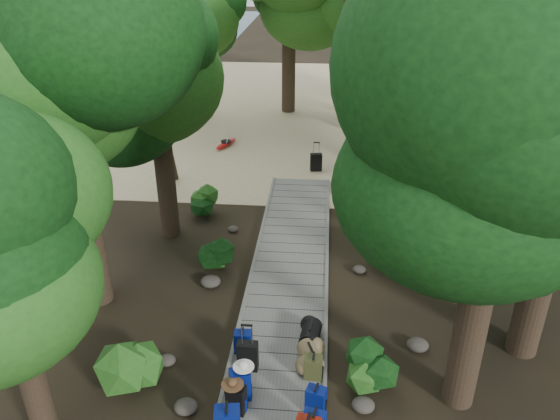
# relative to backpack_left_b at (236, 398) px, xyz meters

# --- Properties ---
(ground) EXTENTS (120.00, 120.00, 0.00)m
(ground) POSITION_rel_backpack_left_b_xyz_m (0.62, 3.58, -0.43)
(ground) COLOR black
(ground) RESTS_ON ground
(sand_beach) EXTENTS (40.00, 22.00, 0.02)m
(sand_beach) POSITION_rel_backpack_left_b_xyz_m (0.62, 19.58, -0.42)
(sand_beach) COLOR #CEB68B
(sand_beach) RESTS_ON ground
(boardwalk) EXTENTS (2.00, 12.00, 0.12)m
(boardwalk) POSITION_rel_backpack_left_b_xyz_m (0.62, 4.58, -0.37)
(boardwalk) COLOR slate
(boardwalk) RESTS_ON ground
(backpack_left_b) EXTENTS (0.38, 0.30, 0.62)m
(backpack_left_b) POSITION_rel_backpack_left_b_xyz_m (0.00, 0.00, 0.00)
(backpack_left_b) COLOR black
(backpack_left_b) RESTS_ON boardwalk
(backpack_left_c) EXTENTS (0.44, 0.37, 0.70)m
(backpack_left_c) POSITION_rel_backpack_left_b_xyz_m (0.02, 0.32, 0.04)
(backpack_left_c) COLOR navy
(backpack_left_c) RESTS_ON boardwalk
(backpack_left_d) EXTENTS (0.35, 0.26, 0.52)m
(backpack_left_d) POSITION_rel_backpack_left_b_xyz_m (-0.12, 1.60, -0.05)
(backpack_left_d) COLOR navy
(backpack_left_d) RESTS_ON boardwalk
(backpack_right_c) EXTENTS (0.40, 0.33, 0.59)m
(backpack_right_c) POSITION_rel_backpack_left_b_xyz_m (1.42, 0.11, -0.01)
(backpack_right_c) COLOR navy
(backpack_right_c) RESTS_ON boardwalk
(backpack_right_d) EXTENTS (0.36, 0.26, 0.53)m
(backpack_right_d) POSITION_rel_backpack_left_b_xyz_m (1.34, 0.97, -0.04)
(backpack_right_d) COLOR #3F3F1D
(backpack_right_d) RESTS_ON boardwalk
(duffel_right_khaki) EXTENTS (0.58, 0.70, 0.40)m
(duffel_right_khaki) POSITION_rel_backpack_left_b_xyz_m (1.28, 1.33, -0.11)
(duffel_right_khaki) COLOR olive
(duffel_right_khaki) RESTS_ON boardwalk
(duffel_right_black) EXTENTS (0.48, 0.69, 0.41)m
(duffel_right_black) POSITION_rel_backpack_left_b_xyz_m (1.26, 1.99, -0.11)
(duffel_right_black) COLOR black
(duffel_right_black) RESTS_ON boardwalk
(suitcase_on_boardwalk) EXTENTS (0.41, 0.23, 0.62)m
(suitcase_on_boardwalk) POSITION_rel_backpack_left_b_xyz_m (0.05, 1.10, 0.00)
(suitcase_on_boardwalk) COLOR black
(suitcase_on_boardwalk) RESTS_ON boardwalk
(lone_suitcase_on_sand) EXTENTS (0.45, 0.30, 0.65)m
(lone_suitcase_on_sand) POSITION_rel_backpack_left_b_xyz_m (1.11, 11.67, -0.08)
(lone_suitcase_on_sand) COLOR black
(lone_suitcase_on_sand) RESTS_ON sand_beach
(hat_brown) EXTENTS (0.40, 0.40, 0.12)m
(hat_brown) POSITION_rel_backpack_left_b_xyz_m (-0.05, 0.01, 0.37)
(hat_brown) COLOR #51351E
(hat_brown) RESTS_ON backpack_left_b
(hat_white) EXTENTS (0.39, 0.39, 0.13)m
(hat_white) POSITION_rel_backpack_left_b_xyz_m (0.09, 0.37, 0.46)
(hat_white) COLOR silver
(hat_white) RESTS_ON backpack_left_c
(kayak) EXTENTS (1.66, 3.09, 0.30)m
(kayak) POSITION_rel_backpack_left_b_xyz_m (-2.66, 13.96, -0.26)
(kayak) COLOR #BA0F10
(kayak) RESTS_ON sand_beach
(sun_lounger) EXTENTS (1.12, 1.82, 0.56)m
(sun_lounger) POSITION_rel_backpack_left_b_xyz_m (3.36, 13.97, -0.13)
(sun_lounger) COLOR silver
(sun_lounger) RESTS_ON sand_beach
(tree_right_a) EXTENTS (4.90, 4.90, 8.17)m
(tree_right_a) POSITION_rel_backpack_left_b_xyz_m (4.07, 0.76, 3.66)
(tree_right_a) COLOR black
(tree_right_a) RESTS_ON ground
(tree_right_c) EXTENTS (4.96, 4.96, 8.59)m
(tree_right_c) POSITION_rel_backpack_left_b_xyz_m (4.60, 5.49, 3.87)
(tree_right_c) COLOR black
(tree_right_c) RESTS_ON ground
(tree_right_d) EXTENTS (6.53, 6.53, 11.97)m
(tree_right_d) POSITION_rel_backpack_left_b_xyz_m (6.23, 7.48, 5.55)
(tree_right_d) COLOR black
(tree_right_d) RESTS_ON ground
(tree_right_e) EXTENTS (5.54, 5.54, 9.97)m
(tree_right_e) POSITION_rel_backpack_left_b_xyz_m (5.32, 10.56, 4.56)
(tree_right_e) COLOR black
(tree_right_e) RESTS_ON ground
(tree_right_f) EXTENTS (5.67, 5.67, 10.12)m
(tree_right_f) POSITION_rel_backpack_left_b_xyz_m (6.64, 13.38, 4.63)
(tree_right_f) COLOR black
(tree_right_f) RESTS_ON ground
(tree_left_a) EXTENTS (3.84, 3.84, 6.40)m
(tree_left_a) POSITION_rel_backpack_left_b_xyz_m (-3.23, -0.71, 2.77)
(tree_left_a) COLOR black
(tree_left_a) RESTS_ON ground
(tree_left_b) EXTENTS (5.27, 5.27, 9.49)m
(tree_left_b) POSITION_rel_backpack_left_b_xyz_m (-3.85, 3.25, 4.32)
(tree_left_b) COLOR black
(tree_left_b) RESTS_ON ground
(tree_left_c) EXTENTS (4.39, 4.39, 7.63)m
(tree_left_c) POSITION_rel_backpack_left_b_xyz_m (-2.98, 6.53, 3.39)
(tree_left_c) COLOR black
(tree_left_c) RESTS_ON ground
(tree_back_a) EXTENTS (5.35, 5.35, 9.26)m
(tree_back_a) POSITION_rel_backpack_left_b_xyz_m (-0.47, 19.25, 4.20)
(tree_back_a) COLOR black
(tree_back_a) RESTS_ON ground
(tree_back_b) EXTENTS (5.64, 5.64, 10.08)m
(tree_back_b) POSITION_rel_backpack_left_b_xyz_m (2.68, 19.19, 4.61)
(tree_back_b) COLOR black
(tree_back_b) RESTS_ON ground
(tree_back_c) EXTENTS (5.06, 5.06, 9.10)m
(tree_back_c) POSITION_rel_backpack_left_b_xyz_m (6.06, 18.39, 4.12)
(tree_back_c) COLOR black
(tree_back_c) RESTS_ON ground
(tree_back_d) EXTENTS (4.65, 4.65, 7.74)m
(tree_back_d) POSITION_rel_backpack_left_b_xyz_m (-4.58, 17.68, 3.44)
(tree_back_d) COLOR black
(tree_back_d) RESTS_ON ground
(palm_right_a) EXTENTS (4.36, 4.36, 7.43)m
(palm_right_a) POSITION_rel_backpack_left_b_xyz_m (3.18, 9.21, 3.29)
(palm_right_a) COLOR #103911
(palm_right_a) RESTS_ON ground
(palm_right_b) EXTENTS (4.51, 4.51, 8.71)m
(palm_right_b) POSITION_rel_backpack_left_b_xyz_m (5.70, 14.66, 3.93)
(palm_right_b) COLOR #103911
(palm_right_b) RESTS_ON ground
(palm_right_c) EXTENTS (4.21, 4.21, 6.70)m
(palm_right_c) POSITION_rel_backpack_left_b_xyz_m (2.78, 16.70, 2.92)
(palm_right_c) COLOR #103911
(palm_right_c) RESTS_ON ground
(palm_left_a) EXTENTS (3.83, 3.83, 6.09)m
(palm_left_a) POSITION_rel_backpack_left_b_xyz_m (-4.12, 10.40, 2.62)
(palm_left_a) COLOR #103911
(palm_left_a) RESTS_ON ground
(rock_left_a) EXTENTS (0.44, 0.39, 0.24)m
(rock_left_a) POSITION_rel_backpack_left_b_xyz_m (-0.94, 0.01, -0.31)
(rock_left_a) COLOR #4C473F
(rock_left_a) RESTS_ON ground
(rock_left_b) EXTENTS (0.36, 0.33, 0.20)m
(rock_left_b) POSITION_rel_backpack_left_b_xyz_m (-1.62, 1.19, -0.33)
(rock_left_b) COLOR #4C473F
(rock_left_b) RESTS_ON ground
(rock_left_c) EXTENTS (0.50, 0.45, 0.27)m
(rock_left_c) POSITION_rel_backpack_left_b_xyz_m (-1.29, 4.00, -0.29)
(rock_left_c) COLOR #4C473F
(rock_left_c) RESTS_ON ground
(rock_left_d) EXTENTS (0.30, 0.27, 0.16)m
(rock_left_d) POSITION_rel_backpack_left_b_xyz_m (-1.19, 6.84, -0.35)
(rock_left_d) COLOR #4C473F
(rock_left_d) RESTS_ON ground
(rock_right_a) EXTENTS (0.43, 0.38, 0.23)m
(rock_right_a) POSITION_rel_backpack_left_b_xyz_m (2.29, 0.33, -0.31)
(rock_right_a) COLOR #4C473F
(rock_right_a) RESTS_ON ground
(rock_right_b) EXTENTS (0.46, 0.41, 0.25)m
(rock_right_b) POSITION_rel_backpack_left_b_xyz_m (3.51, 2.08, -0.30)
(rock_right_b) COLOR #4C473F
(rock_right_b) RESTS_ON ground
(rock_right_c) EXTENTS (0.35, 0.31, 0.19)m
(rock_right_c) POSITION_rel_backpack_left_b_xyz_m (2.42, 4.93, -0.33)
(rock_right_c) COLOR #4C473F
(rock_right_c) RESTS_ON ground
(shrub_left_a) EXTENTS (1.21, 1.21, 1.08)m
(shrub_left_a) POSITION_rel_backpack_left_b_xyz_m (-2.09, 0.58, 0.11)
(shrub_left_a) COLOR #1F5519
(shrub_left_a) RESTS_ON ground
(shrub_left_b) EXTENTS (0.93, 0.93, 0.84)m
(shrub_left_b) POSITION_rel_backpack_left_b_xyz_m (-1.22, 4.86, -0.01)
(shrub_left_b) COLOR #1F5519
(shrub_left_b) RESTS_ON ground
(shrub_left_c) EXTENTS (1.02, 1.02, 0.92)m
(shrub_left_c) POSITION_rel_backpack_left_b_xyz_m (-2.16, 7.80, 0.03)
(shrub_left_c) COLOR #1F5519
(shrub_left_c) RESTS_ON ground
(shrub_right_a) EXTENTS (0.93, 0.93, 0.84)m
(shrub_right_a) POSITION_rel_backpack_left_b_xyz_m (2.43, 1.01, -0.01)
(shrub_right_a) COLOR #1F5519
(shrub_right_a) RESTS_ON ground
(shrub_right_b) EXTENTS (1.23, 1.23, 1.11)m
(shrub_right_b) POSITION_rel_backpack_left_b_xyz_m (3.10, 5.69, 0.12)
(shrub_right_b) COLOR #1F5519
(shrub_right_b) RESTS_ON ground
(shrub_right_c) EXTENTS (0.76, 0.76, 0.69)m
(shrub_right_c) POSITION_rel_backpack_left_b_xyz_m (2.42, 9.45, -0.09)
(shrub_right_c) COLOR #1F5519
(shrub_right_c) RESTS_ON ground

